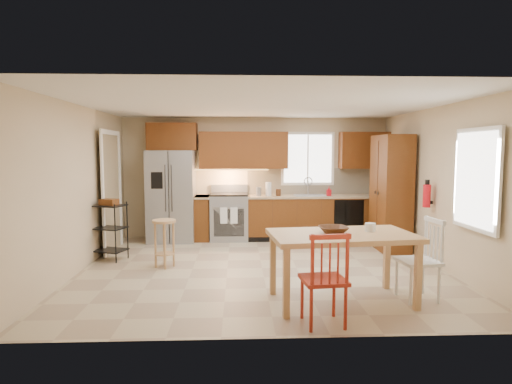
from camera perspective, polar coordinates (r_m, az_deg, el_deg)
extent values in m
plane|color=tan|center=(6.73, 0.81, -10.11)|extent=(5.50, 5.50, 0.00)
cube|color=silver|center=(6.52, 0.84, 11.55)|extent=(5.50, 5.00, 0.02)
cube|color=#CCB793|center=(9.00, -0.08, 1.92)|extent=(5.50, 0.02, 2.50)
cube|color=#CCB793|center=(4.03, 2.83, -2.53)|extent=(5.50, 0.02, 2.50)
cube|color=#CCB793|center=(6.92, -22.54, 0.42)|extent=(0.02, 5.00, 2.50)
cube|color=#CCB793|center=(7.21, 23.21, 0.58)|extent=(0.02, 5.00, 2.50)
cube|color=gray|center=(8.75, -11.17, -0.53)|extent=(0.92, 0.75, 1.82)
cube|color=gray|center=(8.77, -3.59, -3.39)|extent=(0.76, 0.63, 0.92)
cube|color=#5E3111|center=(8.81, -7.17, -3.44)|extent=(0.30, 0.60, 0.90)
cube|color=#5E3111|center=(8.94, 8.31, -3.33)|extent=(2.92, 0.60, 0.90)
cube|color=black|center=(8.78, 12.26, -3.55)|extent=(0.60, 0.02, 0.78)
cube|color=beige|center=(9.13, 8.04, 1.44)|extent=(2.92, 0.03, 0.55)
cube|color=#633510|center=(8.91, -11.11, 7.25)|extent=(1.00, 0.35, 0.55)
cube|color=#633510|center=(8.80, -1.66, 5.58)|extent=(1.80, 0.35, 0.75)
cube|color=#633510|center=(9.18, 14.21, 5.41)|extent=(1.00, 0.35, 0.75)
cube|color=white|center=(9.08, 6.91, 4.43)|extent=(1.12, 0.04, 1.12)
cube|color=gray|center=(8.85, 7.14, -0.72)|extent=(0.62, 0.46, 0.16)
cube|color=#FFBF66|center=(8.79, -3.61, 2.99)|extent=(1.60, 0.30, 0.01)
imported|color=red|center=(8.81, 9.70, 0.10)|extent=(0.09, 0.09, 0.19)
cylinder|color=silver|center=(8.68, 1.67, 0.39)|extent=(0.12, 0.12, 0.28)
cylinder|color=gray|center=(8.67, 0.35, 0.06)|extent=(0.11, 0.11, 0.18)
cylinder|color=#4D2714|center=(8.68, 3.00, -0.08)|extent=(0.10, 0.10, 0.14)
cube|color=#5E3111|center=(8.20, 17.53, -0.09)|extent=(0.50, 0.95, 2.10)
cylinder|color=red|center=(7.31, 21.81, -0.49)|extent=(0.12, 0.12, 0.36)
cube|color=white|center=(6.15, 27.32, 1.50)|extent=(0.04, 1.02, 1.32)
cube|color=#8C7A59|center=(8.14, -18.83, -0.17)|extent=(0.04, 0.95, 2.10)
imported|color=#4D2714|center=(5.18, 10.28, -5.50)|extent=(0.38, 0.38, 0.08)
cylinder|color=silver|center=(5.39, 14.98, -4.81)|extent=(0.15, 0.15, 0.16)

